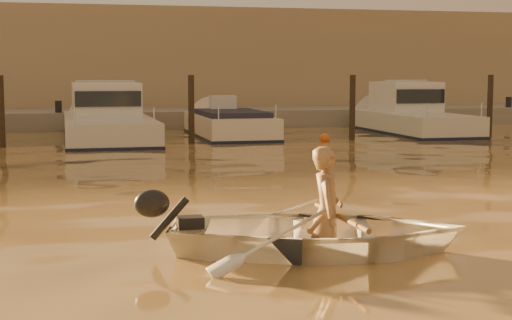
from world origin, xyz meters
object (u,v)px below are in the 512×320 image
object	(u,v)px
person	(327,213)
waterfront_building	(149,65)
dinghy	(318,232)
moored_boat_2	(107,119)
moored_boat_4	(413,115)
moored_boat_3	(229,130)

from	to	relation	value
person	waterfront_building	xyz separation A→B (m)	(0.92, 27.45, 1.93)
dinghy	moored_boat_2	xyz separation A→B (m)	(-1.49, 16.42, 0.39)
moored_boat_4	moored_boat_3	bearing A→B (deg)	180.00
moored_boat_2	moored_boat_3	distance (m)	3.92
dinghy	waterfront_building	size ratio (longest dim) A/B	0.07
moored_boat_3	moored_boat_4	xyz separation A→B (m)	(6.46, 0.00, 0.40)
moored_boat_2	moored_boat_4	xyz separation A→B (m)	(10.36, 0.00, 0.00)
dinghy	moored_boat_3	world-z (taller)	moored_boat_3
moored_boat_3	moored_boat_4	bearing A→B (deg)	0.00
dinghy	moored_boat_3	size ratio (longest dim) A/B	0.55
dinghy	waterfront_building	world-z (taller)	waterfront_building
moored_boat_2	moored_boat_4	size ratio (longest dim) A/B	1.23
dinghy	moored_boat_4	size ratio (longest dim) A/B	0.49
person	waterfront_building	bearing A→B (deg)	13.72
person	moored_boat_3	bearing A→B (deg)	7.63
dinghy	person	world-z (taller)	person
person	moored_boat_4	world-z (taller)	moored_boat_4
moored_boat_2	moored_boat_4	distance (m)	10.36
moored_boat_4	waterfront_building	bearing A→B (deg)	125.52
moored_boat_2	waterfront_building	world-z (taller)	waterfront_building
moored_boat_2	dinghy	bearing A→B (deg)	-84.81
moored_boat_4	waterfront_building	size ratio (longest dim) A/B	0.15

